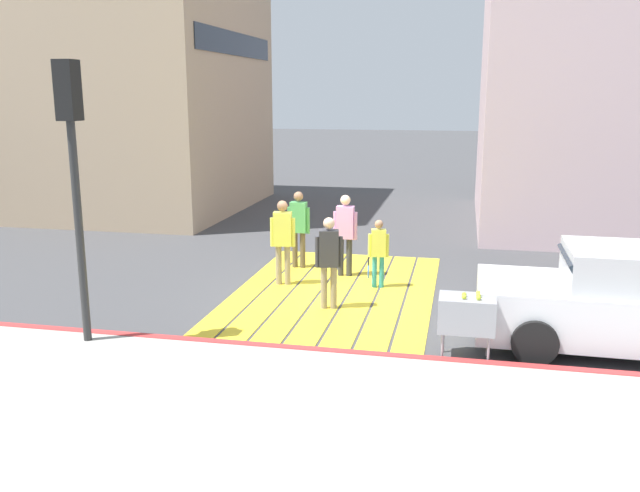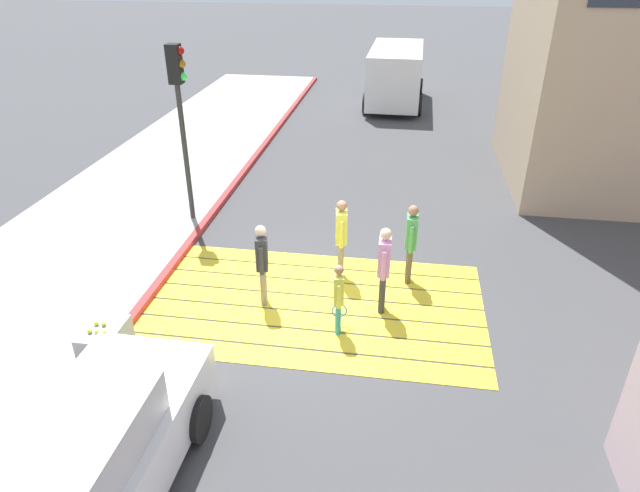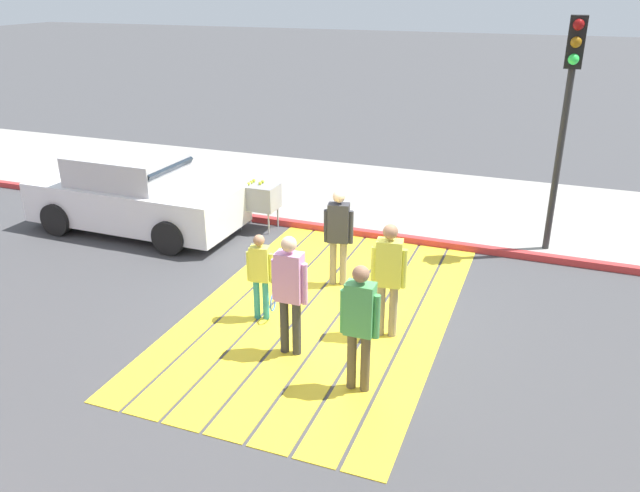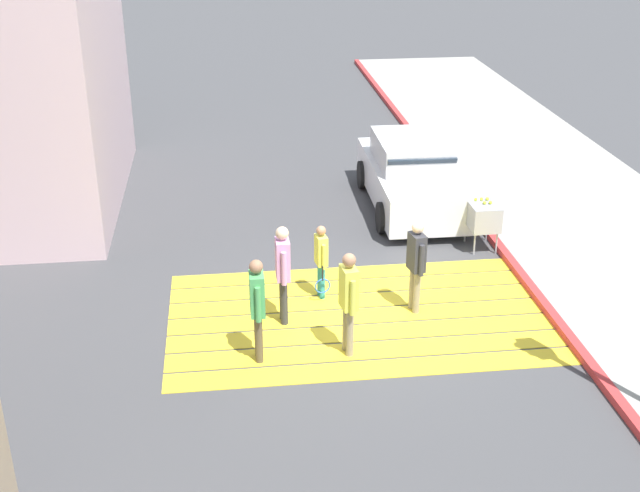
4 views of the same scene
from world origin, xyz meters
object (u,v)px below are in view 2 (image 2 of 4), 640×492
tennis_ball_cart (105,341)px  traffic_light_corner (180,100)px  pedestrian_child_with_racket (339,295)px  pedestrian_teen_behind (262,259)px  pedestrian_adult_lead (384,264)px  car_parked_near_curb (79,470)px  pedestrian_adult_trailing (341,233)px  van_down_street (396,74)px  pedestrian_adult_side (411,238)px

tennis_ball_cart → traffic_light_corner: bearing=96.9°
tennis_ball_cart → pedestrian_child_with_racket: size_ratio=0.74×
tennis_ball_cart → pedestrian_child_with_racket: bearing=26.5°
traffic_light_corner → pedestrian_teen_behind: bearing=-51.1°
traffic_light_corner → pedestrian_teen_behind: traffic_light_corner is taller
pedestrian_adult_lead → pedestrian_teen_behind: pedestrian_adult_lead is taller
car_parked_near_curb → pedestrian_adult_trailing: (2.35, 5.94, 0.27)m
pedestrian_teen_behind → pedestrian_child_with_racket: (1.52, -0.68, -0.19)m
car_parked_near_curb → pedestrian_child_with_racket: 4.78m
van_down_street → car_parked_near_curb: bearing=-98.1°
pedestrian_adult_side → pedestrian_child_with_racket: bearing=-122.3°
traffic_light_corner → tennis_ball_cart: bearing=-83.1°
van_down_street → traffic_light_corner: 13.31m
pedestrian_adult_trailing → van_down_street: bearing=87.8°
pedestrian_adult_side → pedestrian_teen_behind: size_ratio=1.02×
car_parked_near_curb → pedestrian_teen_behind: (1.01, 4.73, 0.24)m
pedestrian_adult_trailing → pedestrian_teen_behind: 1.80m
pedestrian_adult_side → pedestrian_adult_trailing: bearing=-179.3°
van_down_street → pedestrian_adult_trailing: size_ratio=3.04×
pedestrian_adult_trailing → car_parked_near_curb: bearing=-111.6°
van_down_street → traffic_light_corner: size_ratio=1.23×
pedestrian_adult_side → pedestrian_teen_behind: bearing=-155.9°
pedestrian_adult_lead → pedestrian_child_with_racket: pedestrian_adult_lead is taller
car_parked_near_curb → tennis_ball_cart: 2.50m
tennis_ball_cart → pedestrian_adult_lead: size_ratio=0.59×
traffic_light_corner → pedestrian_adult_trailing: bearing=-27.1°
van_down_street → pedestrian_teen_behind: 15.74m
van_down_street → pedestrian_teen_behind: bearing=-96.9°
car_parked_near_curb → pedestrian_adult_trailing: pedestrian_adult_trailing is taller
traffic_light_corner → pedestrian_adult_lead: traffic_light_corner is taller
tennis_ball_cart → pedestrian_teen_behind: pedestrian_teen_behind is taller
traffic_light_corner → van_down_street: bearing=70.1°
traffic_light_corner → car_parked_near_curb: bearing=-78.8°
tennis_ball_cart → pedestrian_teen_behind: bearing=51.4°
van_down_street → pedestrian_adult_lead: bearing=-88.7°
pedestrian_adult_trailing → pedestrian_child_with_racket: 1.91m
pedestrian_teen_behind → pedestrian_child_with_racket: pedestrian_teen_behind is taller
van_down_street → pedestrian_child_with_racket: (-0.37, -16.30, -0.50)m
pedestrian_adult_lead → pedestrian_teen_behind: size_ratio=1.04×
van_down_street → tennis_ball_cart: 18.43m
pedestrian_adult_trailing → pedestrian_adult_side: bearing=0.7°
car_parked_near_curb → pedestrian_child_with_racket: (2.54, 4.05, 0.04)m
tennis_ball_cart → pedestrian_adult_lead: pedestrian_adult_lead is taller
van_down_street → pedestrian_adult_side: 14.43m
tennis_ball_cart → car_parked_near_curb: bearing=-68.9°
pedestrian_adult_trailing → pedestrian_child_with_racket: size_ratio=1.25×
pedestrian_teen_behind → pedestrian_child_with_racket: size_ratio=1.21×
pedestrian_adult_trailing → pedestrian_adult_lead: bearing=-50.3°
van_down_street → pedestrian_adult_side: van_down_street is taller
car_parked_near_curb → pedestrian_adult_trailing: 6.39m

